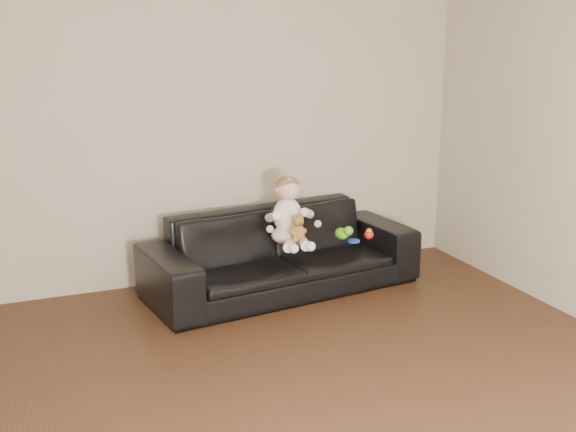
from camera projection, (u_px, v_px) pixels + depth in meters
name	position (u px, v px, depth m)	size (l,w,h in m)	color
wall_back	(171.00, 125.00, 5.65)	(5.00, 5.00, 0.00)	#B6AC99
sofa	(281.00, 252.00, 5.72)	(2.15, 0.84, 0.63)	black
baby	(289.00, 215.00, 5.53)	(0.41, 0.48, 0.53)	white
teddy_bear	(298.00, 228.00, 5.41)	(0.12, 0.12, 0.20)	#9F6A2D
toy_green	(342.00, 234.00, 5.70)	(0.11, 0.13, 0.09)	#57C517
toy_rattle	(369.00, 235.00, 5.71)	(0.08, 0.08, 0.08)	red
toy_blue_disc	(354.00, 241.00, 5.64)	(0.10, 0.10, 0.01)	#1937CA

